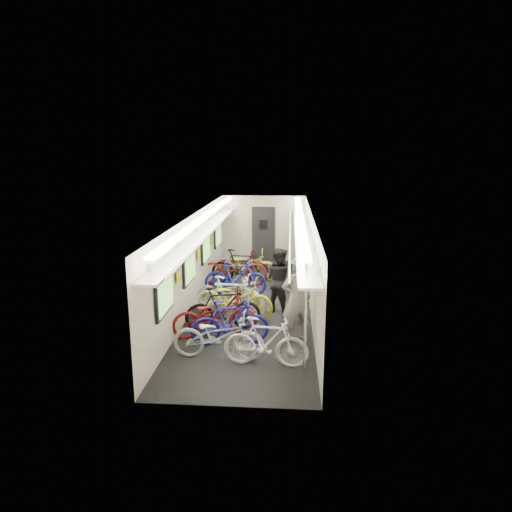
% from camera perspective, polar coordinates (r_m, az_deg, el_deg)
% --- Properties ---
extents(train_car_shell, '(10.00, 10.00, 10.00)m').
position_cam_1_polar(train_car_shell, '(12.46, -1.83, 2.31)').
color(train_car_shell, black).
rests_on(train_car_shell, ground).
extents(bicycle_0, '(1.84, 0.74, 0.95)m').
position_cam_1_polar(bicycle_0, '(8.97, -4.69, -9.94)').
color(bicycle_0, '#ADACB0').
rests_on(bicycle_0, ground).
extents(bicycle_1, '(1.71, 0.82, 0.99)m').
position_cam_1_polar(bicycle_1, '(9.56, -3.25, -8.27)').
color(bicycle_1, navy).
rests_on(bicycle_1, ground).
extents(bicycle_2, '(1.95, 1.14, 0.97)m').
position_cam_1_polar(bicycle_2, '(9.99, -5.17, -7.43)').
color(bicycle_2, maroon).
rests_on(bicycle_2, ground).
extents(bicycle_3, '(1.78, 0.88, 1.03)m').
position_cam_1_polar(bicycle_3, '(10.30, -4.13, -6.58)').
color(bicycle_3, black).
rests_on(bicycle_3, ground).
extents(bicycle_4, '(1.99, 0.94, 1.01)m').
position_cam_1_polar(bicycle_4, '(11.02, -2.79, -5.31)').
color(bicycle_4, gold).
rests_on(bicycle_4, ground).
extents(bicycle_5, '(1.75, 0.59, 1.03)m').
position_cam_1_polar(bicycle_5, '(11.08, -3.24, -5.15)').
color(bicycle_5, white).
rests_on(bicycle_5, ground).
extents(bicycle_6, '(1.89, 1.05, 0.94)m').
position_cam_1_polar(bicycle_6, '(11.61, -3.41, -4.54)').
color(bicycle_6, '#9C9CA0').
rests_on(bicycle_6, ground).
extents(bicycle_7, '(1.76, 0.51, 1.05)m').
position_cam_1_polar(bicycle_7, '(12.75, -2.61, -2.66)').
color(bicycle_7, '#191D98').
rests_on(bicycle_7, ground).
extents(bicycle_8, '(2.04, 0.73, 1.07)m').
position_cam_1_polar(bicycle_8, '(13.77, -2.78, -1.47)').
color(bicycle_8, maroon).
rests_on(bicycle_8, ground).
extents(bicycle_9, '(1.81, 0.58, 1.08)m').
position_cam_1_polar(bicycle_9, '(13.88, -1.97, -1.32)').
color(bicycle_9, black).
rests_on(bicycle_9, ground).
extents(bicycle_10, '(1.91, 0.75, 0.99)m').
position_cam_1_polar(bicycle_10, '(14.18, -1.25, -1.18)').
color(bicycle_10, '#DAEB16').
rests_on(bicycle_10, ground).
extents(bicycle_11, '(1.64, 0.60, 0.96)m').
position_cam_1_polar(bicycle_11, '(8.65, 1.24, -10.71)').
color(bicycle_11, white).
rests_on(bicycle_11, ground).
extents(passenger_near, '(0.79, 0.66, 1.86)m').
position_cam_1_polar(passenger_near, '(9.62, 5.14, -5.43)').
color(passenger_near, gray).
rests_on(passenger_near, ground).
extents(passenger_mid, '(1.02, 0.97, 1.65)m').
position_cam_1_polar(passenger_mid, '(11.41, 2.90, -2.99)').
color(passenger_mid, black).
rests_on(passenger_mid, ground).
extents(backpack, '(0.26, 0.15, 0.38)m').
position_cam_1_polar(backpack, '(10.51, 6.87, -1.88)').
color(backpack, '#AE2C11').
rests_on(backpack, passenger_near).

